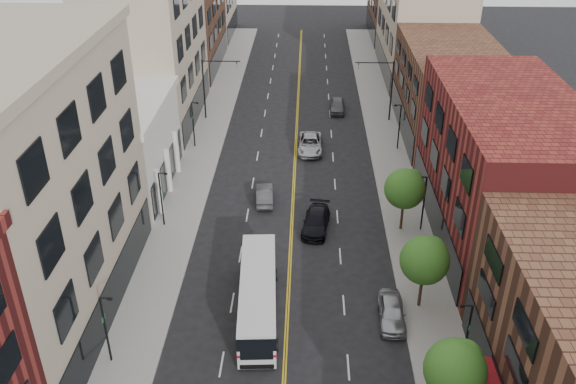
# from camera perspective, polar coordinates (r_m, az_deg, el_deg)

# --- Properties ---
(sidewalk_left) EXTENTS (4.00, 110.00, 0.15)m
(sidewalk_left) POSITION_cam_1_polar(r_m,az_deg,el_deg) (62.85, -8.54, 2.30)
(sidewalk_left) COLOR gray
(sidewalk_left) RESTS_ON ground
(sidewalk_right) EXTENTS (4.00, 110.00, 0.15)m
(sidewalk_right) POSITION_cam_1_polar(r_m,az_deg,el_deg) (62.49, 9.83, 2.02)
(sidewalk_right) COLOR gray
(sidewalk_right) RESTS_ON ground
(bldg_l_tanoffice) EXTENTS (10.00, 22.00, 18.00)m
(bldg_l_tanoffice) POSITION_cam_1_polar(r_m,az_deg,el_deg) (42.34, -23.73, -0.53)
(bldg_l_tanoffice) COLOR tan
(bldg_l_tanoffice) RESTS_ON ground
(bldg_l_white) EXTENTS (10.00, 14.00, 8.00)m
(bldg_l_white) POSITION_cam_1_polar(r_m,az_deg,el_deg) (59.36, -16.13, 3.95)
(bldg_l_white) COLOR silver
(bldg_l_white) RESTS_ON ground
(bldg_l_far_a) EXTENTS (10.00, 20.00, 18.00)m
(bldg_l_far_a) POSITION_cam_1_polar(r_m,az_deg,el_deg) (72.99, -12.94, 13.29)
(bldg_l_far_a) COLOR tan
(bldg_l_far_a) RESTS_ON ground
(bldg_l_far_b) EXTENTS (10.00, 20.00, 15.00)m
(bldg_l_far_b) POSITION_cam_1_polar(r_m,az_deg,el_deg) (92.24, -9.90, 15.91)
(bldg_l_far_b) COLOR #573123
(bldg_l_far_b) RESTS_ON ground
(bldg_r_mid) EXTENTS (10.00, 22.00, 12.00)m
(bldg_r_mid) POSITION_cam_1_polar(r_m,az_deg,el_deg) (51.86, 19.50, 2.05)
(bldg_r_mid) COLOR maroon
(bldg_r_mid) RESTS_ON ground
(bldg_r_far_a) EXTENTS (10.00, 20.00, 10.00)m
(bldg_r_far_a) POSITION_cam_1_polar(r_m,az_deg,el_deg) (70.88, 14.89, 9.16)
(bldg_r_far_a) COLOR #573123
(bldg_r_far_a) RESTS_ON ground
(bldg_r_far_b) EXTENTS (10.00, 22.00, 14.00)m
(bldg_r_far_b) POSITION_cam_1_polar(r_m,az_deg,el_deg) (90.04, 12.39, 15.02)
(bldg_r_far_b) COLOR tan
(bldg_r_far_b) RESTS_ON ground
(bldg_r_far_c) EXTENTS (10.00, 18.00, 11.00)m
(bldg_r_far_c) POSITION_cam_1_polar(r_m,az_deg,el_deg) (109.60, 10.61, 16.89)
(bldg_r_far_c) COLOR #573123
(bldg_r_far_c) RESTS_ON ground
(tree_r_1) EXTENTS (3.40, 3.40, 5.59)m
(tree_r_1) POSITION_cam_1_polar(r_m,az_deg,el_deg) (35.16, 15.50, -15.57)
(tree_r_1) COLOR black
(tree_r_1) RESTS_ON sidewalk_right
(tree_r_2) EXTENTS (3.40, 3.40, 5.59)m
(tree_r_2) POSITION_cam_1_polar(r_m,az_deg,el_deg) (42.63, 12.78, -6.10)
(tree_r_2) COLOR black
(tree_r_2) RESTS_ON sidewalk_right
(tree_r_3) EXTENTS (3.40, 3.40, 5.59)m
(tree_r_3) POSITION_cam_1_polar(r_m,az_deg,el_deg) (50.98, 10.97, 0.43)
(tree_r_3) COLOR black
(tree_r_3) RESTS_ON sidewalk_right
(lamp_l_1) EXTENTS (0.81, 0.55, 5.05)m
(lamp_l_1) POSITION_cam_1_polar(r_m,az_deg,el_deg) (39.69, -16.69, -11.91)
(lamp_l_1) COLOR black
(lamp_l_1) RESTS_ON sidewalk_left
(lamp_l_2) EXTENTS (0.81, 0.55, 5.05)m
(lamp_l_2) POSITION_cam_1_polar(r_m,az_deg,el_deg) (52.22, -11.75, -0.37)
(lamp_l_2) COLOR black
(lamp_l_2) RESTS_ON sidewalk_left
(lamp_l_3) EXTENTS (0.81, 0.55, 5.05)m
(lamp_l_3) POSITION_cam_1_polar(r_m,az_deg,el_deg) (66.27, -8.84, 6.51)
(lamp_l_3) COLOR black
(lamp_l_3) RESTS_ON sidewalk_left
(lamp_r_1) EXTENTS (0.81, 0.55, 5.05)m
(lamp_r_1) POSITION_cam_1_polar(r_m,az_deg,el_deg) (39.07, 16.36, -12.63)
(lamp_r_1) COLOR black
(lamp_r_1) RESTS_ON sidewalk_right
(lamp_r_2) EXTENTS (0.81, 0.55, 5.05)m
(lamp_r_2) POSITION_cam_1_polar(r_m,az_deg,el_deg) (51.76, 12.56, -0.76)
(lamp_r_2) COLOR black
(lamp_r_2) RESTS_ON sidewalk_right
(lamp_r_3) EXTENTS (0.81, 0.55, 5.05)m
(lamp_r_3) POSITION_cam_1_polar(r_m,az_deg,el_deg) (65.90, 10.35, 6.24)
(lamp_r_3) COLOR black
(lamp_r_3) RESTS_ON sidewalk_right
(signal_mast_left) EXTENTS (4.49, 0.18, 7.20)m
(signal_mast_left) POSITION_cam_1_polar(r_m,az_deg,el_deg) (72.92, -7.34, 10.18)
(signal_mast_left) COLOR black
(signal_mast_left) RESTS_ON sidewalk_left
(signal_mast_right) EXTENTS (4.49, 0.18, 7.20)m
(signal_mast_right) POSITION_cam_1_polar(r_m,az_deg,el_deg) (72.61, 9.13, 9.96)
(signal_mast_right) COLOR black
(signal_mast_right) RESTS_ON sidewalk_right
(city_bus) EXTENTS (3.18, 11.30, 2.87)m
(city_bus) POSITION_cam_1_polar(r_m,az_deg,el_deg) (42.57, -2.82, -9.48)
(city_bus) COLOR silver
(city_bus) RESTS_ON ground
(car_parked_far) EXTENTS (1.91, 4.46, 1.50)m
(car_parked_far) POSITION_cam_1_polar(r_m,az_deg,el_deg) (43.06, 9.68, -11.00)
(car_parked_far) COLOR #A3A5AB
(car_parked_far) RESTS_ON ground
(car_lane_behind) EXTENTS (1.81, 4.38, 1.41)m
(car_lane_behind) POSITION_cam_1_polar(r_m,az_deg,el_deg) (55.96, -2.21, -0.25)
(car_lane_behind) COLOR #424146
(car_lane_behind) RESTS_ON ground
(car_lane_a) EXTENTS (2.76, 5.38, 1.49)m
(car_lane_a) POSITION_cam_1_polar(r_m,az_deg,el_deg) (51.97, 2.64, -2.74)
(car_lane_a) COLOR black
(car_lane_a) RESTS_ON ground
(car_lane_b) EXTENTS (2.73, 5.73, 1.58)m
(car_lane_b) POSITION_cam_1_polar(r_m,az_deg,el_deg) (65.64, 2.09, 4.54)
(car_lane_b) COLOR #B0B1B8
(car_lane_b) RESTS_ON ground
(car_lane_c) EXTENTS (2.03, 4.61, 1.54)m
(car_lane_c) POSITION_cam_1_polar(r_m,az_deg,el_deg) (76.17, 4.64, 8.06)
(car_lane_c) COLOR #4D4E52
(car_lane_c) RESTS_ON ground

